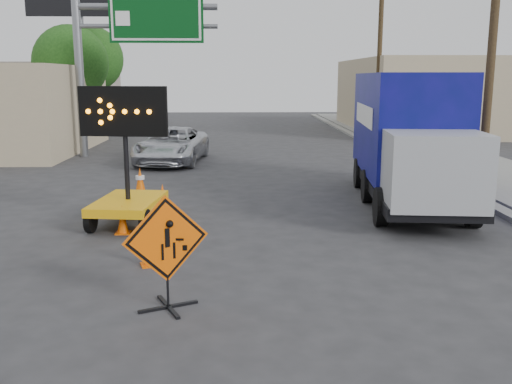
{
  "coord_description": "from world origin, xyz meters",
  "views": [
    {
      "loc": [
        0.39,
        -7.4,
        3.49
      ],
      "look_at": [
        0.71,
        3.3,
        1.32
      ],
      "focal_mm": 40.0,
      "sensor_mm": 36.0,
      "label": 1
    }
  ],
  "objects_px": {
    "arrow_board": "(128,195)",
    "box_truck": "(408,145)",
    "construction_sign": "(167,250)",
    "pickup_truck": "(172,145)"
  },
  "relations": [
    {
      "from": "arrow_board",
      "to": "box_truck",
      "type": "distance_m",
      "value": 7.68
    },
    {
      "from": "arrow_board",
      "to": "construction_sign",
      "type": "bearing_deg",
      "value": -66.07
    },
    {
      "from": "construction_sign",
      "to": "box_truck",
      "type": "distance_m",
      "value": 9.29
    },
    {
      "from": "pickup_truck",
      "to": "box_truck",
      "type": "height_order",
      "value": "box_truck"
    },
    {
      "from": "construction_sign",
      "to": "box_truck",
      "type": "bearing_deg",
      "value": 26.63
    },
    {
      "from": "box_truck",
      "to": "arrow_board",
      "type": "bearing_deg",
      "value": -157.88
    },
    {
      "from": "box_truck",
      "to": "pickup_truck",
      "type": "bearing_deg",
      "value": 138.86
    },
    {
      "from": "pickup_truck",
      "to": "box_truck",
      "type": "bearing_deg",
      "value": -40.83
    },
    {
      "from": "arrow_board",
      "to": "box_truck",
      "type": "relative_size",
      "value": 0.42
    },
    {
      "from": "construction_sign",
      "to": "box_truck",
      "type": "xyz_separation_m",
      "value": [
        5.76,
        7.26,
        0.69
      ]
    }
  ]
}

